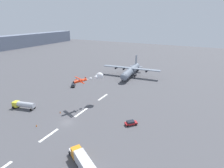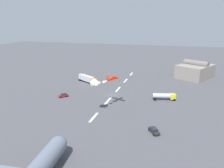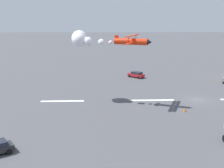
# 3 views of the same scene
# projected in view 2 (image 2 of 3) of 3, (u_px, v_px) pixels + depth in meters

# --- Properties ---
(ground_plane) EXTENTS (440.00, 440.00, 0.00)m
(ground_plane) POSITION_uv_depth(u_px,v_px,m) (113.00, 95.00, 98.51)
(ground_plane) COLOR #4C4C51
(ground_plane) RESTS_ON ground
(runway_stripe_0) EXTENTS (8.00, 0.90, 0.01)m
(runway_stripe_0) POSITION_uv_depth(u_px,v_px,m) (131.00, 74.00, 137.38)
(runway_stripe_0) COLOR white
(runway_stripe_0) RESTS_ON ground
(runway_stripe_1) EXTENTS (8.00, 0.90, 0.01)m
(runway_stripe_1) POSITION_uv_depth(u_px,v_px,m) (126.00, 81.00, 121.83)
(runway_stripe_1) COLOR white
(runway_stripe_1) RESTS_ON ground
(runway_stripe_2) EXTENTS (8.00, 0.90, 0.01)m
(runway_stripe_2) POSITION_uv_depth(u_px,v_px,m) (118.00, 89.00, 106.28)
(runway_stripe_2) COLOR white
(runway_stripe_2) RESTS_ON ground
(runway_stripe_3) EXTENTS (8.00, 0.90, 0.01)m
(runway_stripe_3) POSITION_uv_depth(u_px,v_px,m) (108.00, 101.00, 90.73)
(runway_stripe_3) COLOR white
(runway_stripe_3) RESTS_ON ground
(runway_stripe_4) EXTENTS (8.00, 0.90, 0.01)m
(runway_stripe_4) POSITION_uv_depth(u_px,v_px,m) (94.00, 117.00, 75.18)
(runway_stripe_4) COLOR white
(runway_stripe_4) RESTS_ON ground
(stunt_biplane_red) EXTENTS (13.82, 8.65, 2.87)m
(stunt_biplane_red) POSITION_uv_depth(u_px,v_px,m) (99.00, 83.00, 76.67)
(stunt_biplane_red) COLOR red
(semi_truck_orange) EXTENTS (10.48, 14.66, 3.70)m
(semi_truck_orange) POSITION_uv_depth(u_px,v_px,m) (88.00, 79.00, 117.23)
(semi_truck_orange) COLOR silver
(semi_truck_orange) RESTS_ON ground
(fuel_tanker_truck) EXTENTS (4.74, 9.85, 2.90)m
(fuel_tanker_truck) POSITION_uv_depth(u_px,v_px,m) (164.00, 96.00, 91.46)
(fuel_tanker_truck) COLOR yellow
(fuel_tanker_truck) RESTS_ON ground
(followme_car_yellow) EXTENTS (4.26, 4.25, 1.52)m
(followme_car_yellow) POSITION_uv_depth(u_px,v_px,m) (63.00, 95.00, 95.38)
(followme_car_yellow) COLOR #B21E23
(followme_car_yellow) RESTS_ON ground
(airport_staff_sedan) EXTENTS (4.75, 3.93, 1.52)m
(airport_staff_sedan) POSITION_uv_depth(u_px,v_px,m) (154.00, 130.00, 64.51)
(airport_staff_sedan) COLOR #262628
(airport_staff_sedan) RESTS_ON ground
(hangar_building) EXTENTS (25.57, 23.84, 10.50)m
(hangar_building) POSITION_uv_depth(u_px,v_px,m) (195.00, 71.00, 127.05)
(hangar_building) COLOR gray
(hangar_building) RESTS_ON ground
(traffic_cone_near) EXTENTS (0.44, 0.44, 0.75)m
(traffic_cone_near) POSITION_uv_depth(u_px,v_px,m) (132.00, 91.00, 102.56)
(traffic_cone_near) COLOR orange
(traffic_cone_near) RESTS_ON ground
(traffic_cone_far) EXTENTS (0.44, 0.44, 0.75)m
(traffic_cone_far) POSITION_uv_depth(u_px,v_px,m) (126.00, 98.00, 92.56)
(traffic_cone_far) COLOR orange
(traffic_cone_far) RESTS_ON ground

